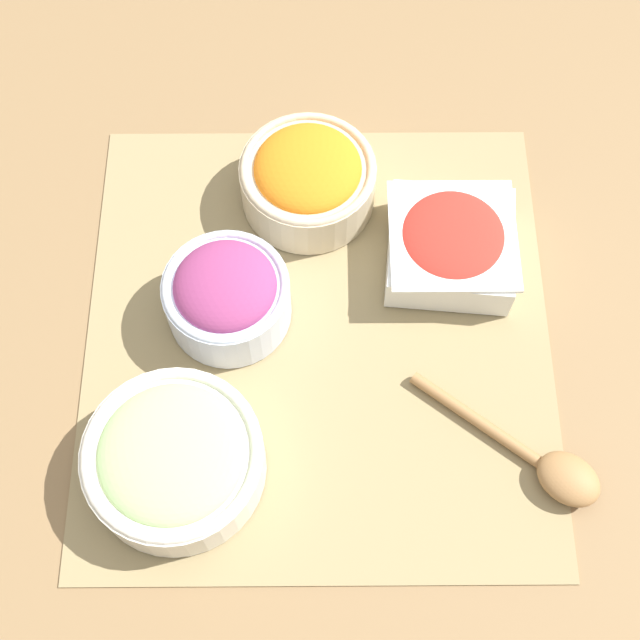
{
  "coord_description": "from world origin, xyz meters",
  "views": [
    {
      "loc": [
        -0.37,
        0.0,
        0.83
      ],
      "look_at": [
        0.0,
        0.0,
        0.03
      ],
      "focal_mm": 50.0,
      "sensor_mm": 36.0,
      "label": 1
    }
  ],
  "objects_px": {
    "onion_bowl": "(229,295)",
    "tomato_bowl": "(453,244)",
    "wooden_spoon": "(550,466)",
    "cucumber_bowl": "(176,459)",
    "carrot_bowl": "(310,178)"
  },
  "relations": [
    {
      "from": "cucumber_bowl",
      "to": "wooden_spoon",
      "type": "xyz_separation_m",
      "value": [
        -0.0,
        -0.35,
        -0.02
      ]
    },
    {
      "from": "onion_bowl",
      "to": "tomato_bowl",
      "type": "distance_m",
      "value": 0.24
    },
    {
      "from": "cucumber_bowl",
      "to": "onion_bowl",
      "type": "bearing_deg",
      "value": -14.51
    },
    {
      "from": "carrot_bowl",
      "to": "cucumber_bowl",
      "type": "bearing_deg",
      "value": 157.97
    },
    {
      "from": "carrot_bowl",
      "to": "wooden_spoon",
      "type": "xyz_separation_m",
      "value": [
        -0.31,
        -0.23,
        -0.03
      ]
    },
    {
      "from": "onion_bowl",
      "to": "tomato_bowl",
      "type": "relative_size",
      "value": 0.91
    },
    {
      "from": "onion_bowl",
      "to": "carrot_bowl",
      "type": "xyz_separation_m",
      "value": [
        0.14,
        -0.08,
        -0.0
      ]
    },
    {
      "from": "onion_bowl",
      "to": "cucumber_bowl",
      "type": "xyz_separation_m",
      "value": [
        -0.17,
        0.04,
        -0.01
      ]
    },
    {
      "from": "carrot_bowl",
      "to": "tomato_bowl",
      "type": "height_order",
      "value": "carrot_bowl"
    },
    {
      "from": "onion_bowl",
      "to": "wooden_spoon",
      "type": "bearing_deg",
      "value": -118.7
    },
    {
      "from": "onion_bowl",
      "to": "carrot_bowl",
      "type": "relative_size",
      "value": 0.87
    },
    {
      "from": "cucumber_bowl",
      "to": "wooden_spoon",
      "type": "bearing_deg",
      "value": -90.39
    },
    {
      "from": "onion_bowl",
      "to": "wooden_spoon",
      "type": "height_order",
      "value": "onion_bowl"
    },
    {
      "from": "onion_bowl",
      "to": "carrot_bowl",
      "type": "height_order",
      "value": "onion_bowl"
    },
    {
      "from": "carrot_bowl",
      "to": "tomato_bowl",
      "type": "xyz_separation_m",
      "value": [
        -0.08,
        -0.15,
        -0.01
      ]
    }
  ]
}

